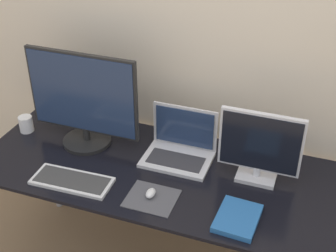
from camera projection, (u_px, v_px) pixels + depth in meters
wall_back at (194, 45)px, 2.39m from camera, size 7.00×0.05×2.50m
desk at (164, 184)px, 2.35m from camera, size 1.89×0.75×0.76m
monitor_left at (83, 101)px, 2.39m from camera, size 0.60×0.26×0.51m
monitor_right at (260, 147)px, 2.16m from camera, size 0.39×0.13×0.36m
laptop at (180, 146)px, 2.38m from camera, size 0.34×0.25×0.25m
keyboard at (72, 181)px, 2.22m from camera, size 0.39×0.17×0.02m
mousepad at (152, 198)px, 2.13m from camera, size 0.23×0.20×0.00m
mouse at (151, 193)px, 2.13m from camera, size 0.04×0.07×0.03m
book at (238, 218)px, 2.00m from camera, size 0.19×0.23×0.03m
mug at (26, 124)px, 2.59m from camera, size 0.08×0.08×0.09m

